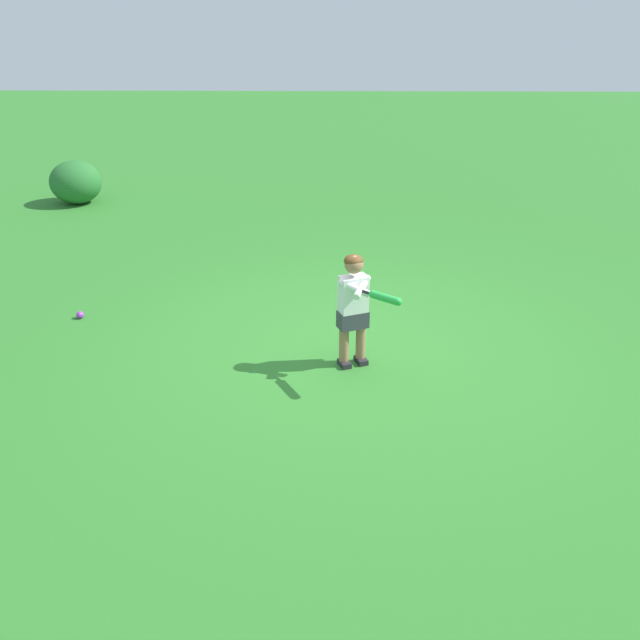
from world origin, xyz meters
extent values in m
plane|color=#2D7528|center=(0.00, 0.00, 0.00)|extent=(40.00, 40.00, 0.00)
cube|color=#232328|center=(-0.37, -0.06, 0.03)|extent=(0.17, 0.14, 0.05)
cylinder|color=#996B4C|center=(-0.35, -0.05, 0.21)|extent=(0.09, 0.09, 0.34)
cube|color=#232328|center=(-0.43, 0.10, 0.03)|extent=(0.17, 0.14, 0.05)
cylinder|color=#996B4C|center=(-0.42, 0.11, 0.21)|extent=(0.09, 0.09, 0.34)
cube|color=#383842|center=(-0.38, 0.03, 0.46)|extent=(0.24, 0.31, 0.16)
cube|color=white|center=(-0.38, 0.03, 0.71)|extent=(0.23, 0.29, 0.34)
sphere|color=#996B4C|center=(-0.38, 0.03, 1.00)|extent=(0.17, 0.17, 0.17)
ellipsoid|color=#563819|center=(-0.37, 0.03, 1.02)|extent=(0.23, 0.23, 0.11)
sphere|color=green|center=(-0.51, -0.02, 0.80)|extent=(0.04, 0.04, 0.04)
cylinder|color=black|center=(-0.59, -0.08, 0.81)|extent=(0.13, 0.11, 0.05)
cylinder|color=green|center=(-0.78, -0.22, 0.85)|extent=(0.32, 0.26, 0.11)
sphere|color=green|center=(-0.91, -0.32, 0.87)|extent=(0.07, 0.07, 0.07)
cylinder|color=white|center=(-0.47, -0.04, 0.81)|extent=(0.31, 0.17, 0.14)
cylinder|color=white|center=(-0.49, 0.02, 0.81)|extent=(0.18, 0.31, 0.14)
sphere|color=purple|center=(0.57, 2.92, 0.04)|extent=(0.08, 0.08, 0.08)
ellipsoid|color=#286B2D|center=(5.09, 4.44, 0.35)|extent=(0.79, 0.84, 0.70)
camera|label=1|loc=(-6.09, 0.24, 3.14)|focal=38.72mm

